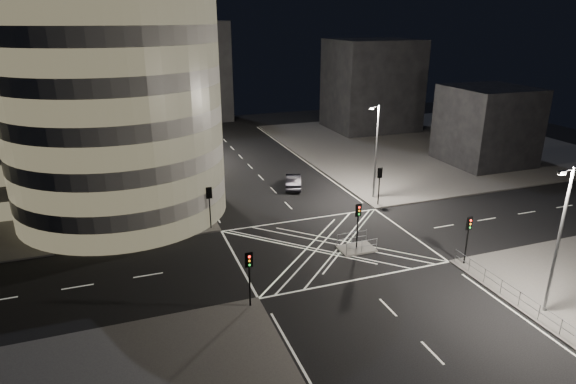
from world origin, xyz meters
name	(u,v)px	position (x,y,z in m)	size (l,w,h in m)	color
ground	(328,246)	(0.00, 0.00, 0.00)	(120.00, 120.00, 0.00)	black
sidewalk_far_left	(6,185)	(-29.00, 27.00, 0.07)	(42.00, 42.00, 0.15)	#4F4C4A
sidewalk_far_right	(427,144)	(29.00, 27.00, 0.07)	(42.00, 42.00, 0.15)	#4F4C4A
central_island	(356,249)	(2.00, -1.50, 0.07)	(3.00, 2.00, 0.15)	slate
office_tower_curved	(60,81)	(-20.74, 18.74, 12.65)	(30.00, 29.00, 27.20)	gray
office_block_rear	(65,73)	(-22.00, 42.00, 11.15)	(24.00, 16.00, 22.00)	gray
building_right_far	(372,85)	(26.00, 40.00, 7.65)	(14.00, 12.00, 15.00)	black
building_right_near	(487,125)	(30.00, 16.00, 5.15)	(10.00, 10.00, 10.00)	black
building_far_end	(180,73)	(-4.00, 58.00, 9.00)	(18.00, 8.00, 18.00)	black
tree_a	(186,182)	(-10.50, 9.00, 4.10)	(4.11, 4.11, 6.32)	black
tree_b	(177,155)	(-10.50, 15.00, 5.19)	(4.46, 4.46, 7.61)	black
tree_c	(170,148)	(-10.50, 21.00, 4.39)	(4.50, 4.50, 6.83)	black
tree_d	(164,128)	(-10.50, 27.00, 5.58)	(5.32, 5.32, 8.50)	black
tree_e	(160,128)	(-10.50, 33.00, 4.24)	(3.91, 3.91, 6.35)	black
traffic_signal_fl	(209,200)	(-8.80, 6.80, 2.91)	(0.55, 0.22, 4.00)	black
traffic_signal_nl	(249,269)	(-8.80, -6.80, 2.91)	(0.55, 0.22, 4.00)	black
traffic_signal_fr	(380,179)	(8.80, 6.80, 2.91)	(0.55, 0.22, 4.00)	black
traffic_signal_nr	(468,231)	(8.80, -6.80, 2.91)	(0.55, 0.22, 4.00)	black
traffic_signal_island	(358,218)	(2.00, -1.50, 2.91)	(0.55, 0.22, 4.00)	black
street_lamp_left_near	(191,158)	(-9.44, 12.00, 5.54)	(1.25, 0.25, 10.00)	slate
street_lamp_left_far	(169,123)	(-9.44, 30.00, 5.54)	(1.25, 0.25, 10.00)	slate
street_lamp_right_far	(376,149)	(9.44, 9.00, 5.54)	(1.25, 0.25, 10.00)	slate
street_lamp_right_near	(559,237)	(9.44, -14.00, 5.54)	(1.25, 0.25, 10.00)	slate
railing_near_right	(510,292)	(8.30, -12.15, 0.70)	(0.06, 11.70, 1.10)	slate
railing_island_south	(362,247)	(2.00, -2.40, 0.70)	(2.80, 0.06, 1.10)	slate
railing_island_north	(352,238)	(2.00, -0.60, 0.70)	(2.80, 0.06, 1.10)	slate
sedan	(293,181)	(2.42, 15.10, 0.82)	(1.73, 4.96, 1.63)	black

